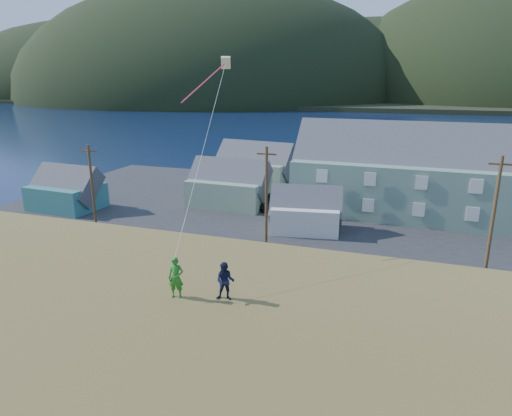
{
  "coord_description": "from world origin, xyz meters",
  "views": [
    {
      "loc": [
        9.99,
        -32.76,
        15.13
      ],
      "look_at": [
        3.0,
        -12.08,
        8.8
      ],
      "focal_mm": 32.0,
      "sensor_mm": 36.0,
      "label": 1
    }
  ],
  "objects_px": {
    "lodge": "(460,176)",
    "shed_teal": "(66,190)",
    "shed_white": "(306,211)",
    "wharf": "(305,168)",
    "kite_flyer_green": "(176,278)",
    "shed_palegreen_near": "(229,185)",
    "kite_flyer_navy": "(225,281)",
    "shed_palegreen_far": "(255,165)"
  },
  "relations": [
    {
      "from": "wharf",
      "to": "shed_palegreen_near",
      "type": "bearing_deg",
      "value": -99.82
    },
    {
      "from": "shed_white",
      "to": "kite_flyer_green",
      "type": "bearing_deg",
      "value": -95.93
    },
    {
      "from": "wharf",
      "to": "shed_palegreen_near",
      "type": "distance_m",
      "value": 23.95
    },
    {
      "from": "shed_teal",
      "to": "shed_white",
      "type": "relative_size",
      "value": 1.09
    },
    {
      "from": "lodge",
      "to": "shed_teal",
      "type": "relative_size",
      "value": 4.26
    },
    {
      "from": "lodge",
      "to": "kite_flyer_green",
      "type": "xyz_separation_m",
      "value": [
        -13.18,
        -38.61,
        3.17
      ]
    },
    {
      "from": "kite_flyer_navy",
      "to": "shed_teal",
      "type": "bearing_deg",
      "value": 127.61
    },
    {
      "from": "shed_palegreen_far",
      "to": "kite_flyer_navy",
      "type": "relative_size",
      "value": 8.22
    },
    {
      "from": "wharf",
      "to": "kite_flyer_navy",
      "type": "xyz_separation_m",
      "value": [
        10.05,
        -58.7,
        7.48
      ]
    },
    {
      "from": "wharf",
      "to": "shed_teal",
      "type": "xyz_separation_m",
      "value": [
        -21.54,
        -31.0,
        1.93
      ]
    },
    {
      "from": "shed_palegreen_near",
      "to": "shed_white",
      "type": "relative_size",
      "value": 1.25
    },
    {
      "from": "shed_palegreen_near",
      "to": "kite_flyer_green",
      "type": "distance_m",
      "value": 38.05
    },
    {
      "from": "wharf",
      "to": "kite_flyer_navy",
      "type": "bearing_deg",
      "value": -80.28
    },
    {
      "from": "wharf",
      "to": "lodge",
      "type": "distance_m",
      "value": 29.97
    },
    {
      "from": "shed_teal",
      "to": "kite_flyer_green",
      "type": "xyz_separation_m",
      "value": [
        29.79,
        -28.1,
        5.61
      ]
    },
    {
      "from": "wharf",
      "to": "shed_palegreen_far",
      "type": "bearing_deg",
      "value": -111.91
    },
    {
      "from": "wharf",
      "to": "kite_flyer_green",
      "type": "xyz_separation_m",
      "value": [
        8.25,
        -59.1,
        7.54
      ]
    },
    {
      "from": "wharf",
      "to": "shed_teal",
      "type": "height_order",
      "value": "shed_teal"
    },
    {
      "from": "shed_palegreen_near",
      "to": "kite_flyer_navy",
      "type": "relative_size",
      "value": 6.66
    },
    {
      "from": "shed_palegreen_near",
      "to": "shed_teal",
      "type": "bearing_deg",
      "value": -155.01
    },
    {
      "from": "lodge",
      "to": "shed_palegreen_far",
      "type": "height_order",
      "value": "lodge"
    },
    {
      "from": "shed_palegreen_near",
      "to": "lodge",
      "type": "bearing_deg",
      "value": 8.52
    },
    {
      "from": "shed_palegreen_far",
      "to": "lodge",
      "type": "bearing_deg",
      "value": -10.38
    },
    {
      "from": "kite_flyer_green",
      "to": "shed_teal",
      "type": "bearing_deg",
      "value": 122.71
    },
    {
      "from": "wharf",
      "to": "kite_flyer_navy",
      "type": "distance_m",
      "value": 60.02
    },
    {
      "from": "lodge",
      "to": "kite_flyer_navy",
      "type": "relative_size",
      "value": 24.66
    },
    {
      "from": "shed_white",
      "to": "lodge",
      "type": "bearing_deg",
      "value": 23.46
    },
    {
      "from": "shed_palegreen_near",
      "to": "shed_palegreen_far",
      "type": "relative_size",
      "value": 0.81
    },
    {
      "from": "wharf",
      "to": "lodge",
      "type": "bearing_deg",
      "value": -43.7
    },
    {
      "from": "lodge",
      "to": "kite_flyer_navy",
      "type": "xyz_separation_m",
      "value": [
        -11.38,
        -38.21,
        3.11
      ]
    },
    {
      "from": "shed_teal",
      "to": "shed_palegreen_far",
      "type": "height_order",
      "value": "shed_palegreen_far"
    },
    {
      "from": "shed_white",
      "to": "shed_palegreen_far",
      "type": "height_order",
      "value": "shed_palegreen_far"
    },
    {
      "from": "wharf",
      "to": "kite_flyer_green",
      "type": "height_order",
      "value": "kite_flyer_green"
    },
    {
      "from": "shed_palegreen_near",
      "to": "kite_flyer_green",
      "type": "height_order",
      "value": "kite_flyer_green"
    },
    {
      "from": "shed_white",
      "to": "kite_flyer_green",
      "type": "relative_size",
      "value": 4.92
    },
    {
      "from": "shed_palegreen_near",
      "to": "shed_white",
      "type": "distance_m",
      "value": 12.51
    },
    {
      "from": "shed_white",
      "to": "shed_teal",
      "type": "bearing_deg",
      "value": 173.55
    },
    {
      "from": "shed_white",
      "to": "kite_flyer_navy",
      "type": "height_order",
      "value": "kite_flyer_navy"
    },
    {
      "from": "shed_palegreen_near",
      "to": "shed_white",
      "type": "bearing_deg",
      "value": -28.44
    },
    {
      "from": "lodge",
      "to": "shed_white",
      "type": "bearing_deg",
      "value": -146.48
    },
    {
      "from": "kite_flyer_navy",
      "to": "shed_white",
      "type": "bearing_deg",
      "value": 85.39
    },
    {
      "from": "kite_flyer_green",
      "to": "shed_white",
      "type": "bearing_deg",
      "value": 79.0
    }
  ]
}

